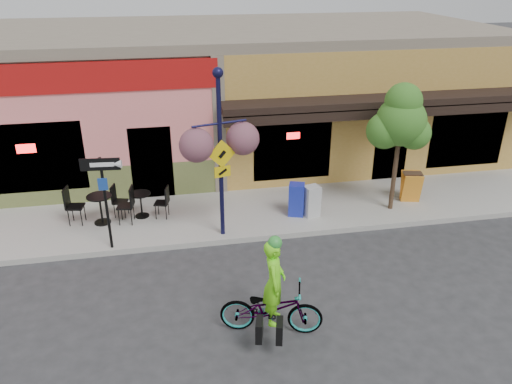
# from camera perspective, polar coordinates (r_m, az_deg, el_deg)

# --- Properties ---
(ground) EXTENTS (90.00, 90.00, 0.00)m
(ground) POSITION_cam_1_polar(r_m,az_deg,el_deg) (12.49, 2.61, -6.61)
(ground) COLOR #2D2D30
(ground) RESTS_ON ground
(sidewalk) EXTENTS (24.00, 3.00, 0.15)m
(sidewalk) POSITION_cam_1_polar(r_m,az_deg,el_deg) (14.16, 0.77, -2.21)
(sidewalk) COLOR #9E9B93
(sidewalk) RESTS_ON ground
(curb) EXTENTS (24.00, 0.12, 0.15)m
(curb) POSITION_cam_1_polar(r_m,az_deg,el_deg) (12.92, 2.06, -5.08)
(curb) COLOR #A8A59E
(curb) RESTS_ON ground
(building) EXTENTS (18.20, 8.20, 4.50)m
(building) POSITION_cam_1_polar(r_m,az_deg,el_deg) (18.53, -2.65, 11.50)
(building) COLOR #F87C7A
(building) RESTS_ON ground
(bicycle) EXTENTS (2.08, 1.18, 1.03)m
(bicycle) POSITION_cam_1_polar(r_m,az_deg,el_deg) (9.74, 1.74, -13.18)
(bicycle) COLOR maroon
(bicycle) RESTS_ON ground
(cyclist_rider) EXTENTS (0.57, 0.72, 1.73)m
(cyclist_rider) POSITION_cam_1_polar(r_m,az_deg,el_deg) (9.54, 2.07, -11.49)
(cyclist_rider) COLOR #77FF1A
(cyclist_rider) RESTS_ON ground
(lamp_post) EXTENTS (1.45, 0.85, 4.25)m
(lamp_post) POSITION_cam_1_polar(r_m,az_deg,el_deg) (12.02, -4.09, 4.11)
(lamp_post) COLOR #111136
(lamp_post) RESTS_ON sidewalk
(one_way_sign) EXTENTS (0.92, 0.28, 2.35)m
(one_way_sign) POSITION_cam_1_polar(r_m,az_deg,el_deg) (12.26, -16.75, -1.34)
(one_way_sign) COLOR black
(one_way_sign) RESTS_ON sidewalk
(cafe_set_left) EXTENTS (1.86, 1.13, 1.05)m
(cafe_set_left) POSITION_cam_1_polar(r_m,az_deg,el_deg) (13.78, -17.37, -1.45)
(cafe_set_left) COLOR black
(cafe_set_left) RESTS_ON sidewalk
(cafe_set_right) EXTENTS (1.66, 1.12, 0.91)m
(cafe_set_right) POSITION_cam_1_polar(r_m,az_deg,el_deg) (13.88, -13.03, -1.05)
(cafe_set_right) COLOR black
(cafe_set_right) RESTS_ON sidewalk
(newspaper_box_blue) EXTENTS (0.51, 0.48, 0.92)m
(newspaper_box_blue) POSITION_cam_1_polar(r_m,az_deg,el_deg) (13.67, 4.64, -0.86)
(newspaper_box_blue) COLOR #1C2AA9
(newspaper_box_blue) RESTS_ON sidewalk
(newspaper_box_grey) EXTENTS (0.47, 0.44, 0.86)m
(newspaper_box_grey) POSITION_cam_1_polar(r_m,az_deg,el_deg) (13.69, 6.37, -1.03)
(newspaper_box_grey) COLOR #B7B7B7
(newspaper_box_grey) RESTS_ON sidewalk
(street_tree) EXTENTS (1.43, 1.43, 3.62)m
(street_tree) POSITION_cam_1_polar(r_m,az_deg,el_deg) (13.99, 15.89, 4.85)
(street_tree) COLOR #3D7A26
(street_tree) RESTS_ON sidewalk
(sandwich_board) EXTENTS (0.61, 0.50, 0.89)m
(sandwich_board) POSITION_cam_1_polar(r_m,az_deg,el_deg) (14.97, 17.43, 0.32)
(sandwich_board) COLOR orange
(sandwich_board) RESTS_ON sidewalk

